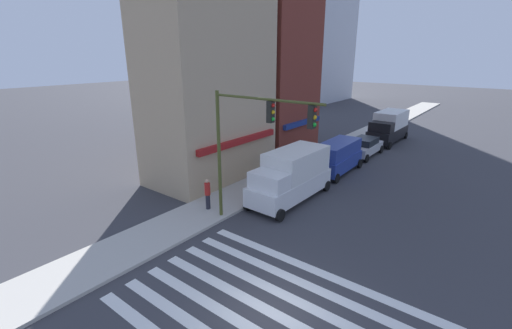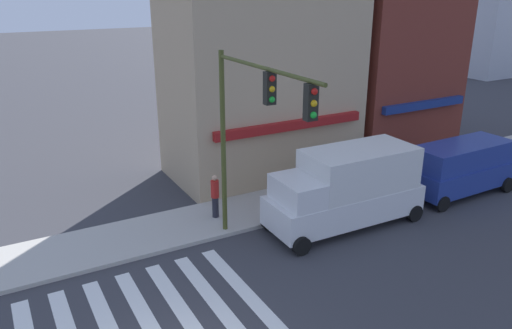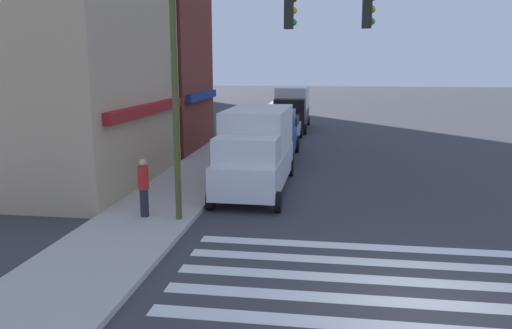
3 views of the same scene
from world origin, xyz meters
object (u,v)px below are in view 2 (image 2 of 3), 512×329
object	(u,v)px
box_truck_white	(347,187)
pedestrian_grey_coat	(365,172)
traffic_signal	(251,118)
pedestrian_red_jacket	(215,195)
van_blue	(460,166)

from	to	relation	value
box_truck_white	pedestrian_grey_coat	world-z (taller)	box_truck_white
traffic_signal	box_truck_white	bearing A→B (deg)	5.07
box_truck_white	pedestrian_red_jacket	xyz separation A→B (m)	(-4.25, 2.81, -0.51)
pedestrian_red_jacket	box_truck_white	bearing A→B (deg)	-157.82
box_truck_white	pedestrian_red_jacket	world-z (taller)	box_truck_white
traffic_signal	pedestrian_grey_coat	xyz separation A→B (m)	(7.02, 2.37, -3.88)
box_truck_white	pedestrian_grey_coat	distance (m)	3.35
van_blue	pedestrian_red_jacket	distance (m)	11.00
box_truck_white	pedestrian_grey_coat	size ratio (longest dim) A/B	3.53
traffic_signal	pedestrian_red_jacket	size ratio (longest dim) A/B	3.84
pedestrian_grey_coat	pedestrian_red_jacket	bearing A→B (deg)	148.98
van_blue	pedestrian_grey_coat	distance (m)	4.22
pedestrian_red_jacket	traffic_signal	bearing A→B (deg)	143.57
traffic_signal	van_blue	distance (m)	11.36
traffic_signal	box_truck_white	xyz separation A→B (m)	(4.37, 0.39, -3.37)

